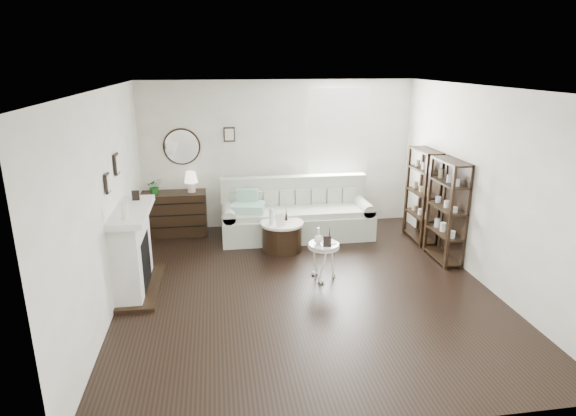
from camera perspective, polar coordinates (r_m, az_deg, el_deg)
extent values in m
plane|color=black|center=(6.79, 2.07, -9.35)|extent=(5.50, 5.50, 0.00)
plane|color=white|center=(6.09, 2.35, 14.03)|extent=(5.50, 5.50, 0.00)
plane|color=beige|center=(8.96, -1.10, 6.33)|extent=(5.00, 0.00, 5.00)
plane|color=beige|center=(3.81, 10.02, -9.29)|extent=(5.00, 0.00, 5.00)
plane|color=beige|center=(6.35, -20.56, 0.68)|extent=(0.00, 5.50, 5.50)
plane|color=beige|center=(7.20, 22.17, 2.36)|extent=(0.00, 5.50, 5.50)
cube|color=white|center=(9.10, 5.86, 8.02)|extent=(1.00, 0.02, 1.80)
cube|color=white|center=(9.04, 5.95, 7.96)|extent=(1.15, 0.02, 1.90)
cylinder|color=silver|center=(8.84, -12.49, 7.10)|extent=(0.60, 0.03, 0.60)
cube|color=black|center=(8.79, -6.98, 8.65)|extent=(0.20, 0.03, 0.26)
cube|color=silver|center=(6.85, -17.99, -4.97)|extent=(0.34, 1.20, 1.10)
cube|color=black|center=(6.90, -17.63, -6.12)|extent=(0.30, 0.65, 0.70)
cube|color=silver|center=(6.65, -18.01, -0.40)|extent=(0.44, 1.35, 0.08)
cube|color=black|center=(7.04, -16.95, -8.92)|extent=(0.50, 1.40, 0.05)
cylinder|color=silver|center=(6.19, -18.76, -0.32)|extent=(0.08, 0.08, 0.22)
cube|color=black|center=(7.00, -17.61, 1.43)|extent=(0.10, 0.03, 0.14)
cube|color=black|center=(6.23, -20.62, 2.77)|extent=(0.03, 0.18, 0.24)
cube|color=black|center=(6.83, -19.66, 4.92)|extent=(0.03, 0.22, 0.28)
cube|color=black|center=(8.58, 15.64, 1.44)|extent=(0.30, 0.80, 1.60)
cylinder|color=tan|center=(8.44, 16.04, -0.85)|extent=(0.08, 0.08, 0.11)
cylinder|color=tan|center=(8.65, 15.37, -0.35)|extent=(0.08, 0.08, 0.11)
cylinder|color=tan|center=(8.87, 14.73, 0.13)|extent=(0.08, 0.08, 0.11)
cylinder|color=tan|center=(8.33, 16.27, 1.77)|extent=(0.08, 0.08, 0.11)
cylinder|color=tan|center=(8.54, 15.58, 2.21)|extent=(0.08, 0.08, 0.11)
cylinder|color=tan|center=(8.77, 14.93, 2.63)|extent=(0.08, 0.08, 0.11)
cylinder|color=tan|center=(8.23, 16.50, 4.45)|extent=(0.08, 0.08, 0.11)
cylinder|color=tan|center=(8.45, 15.80, 4.83)|extent=(0.08, 0.08, 0.11)
cylinder|color=tan|center=(8.68, 15.13, 5.19)|extent=(0.08, 0.08, 0.11)
cube|color=black|center=(7.81, 18.28, -0.34)|extent=(0.30, 0.80, 1.60)
cylinder|color=tan|center=(7.67, 18.77, -2.90)|extent=(0.08, 0.08, 0.11)
cylinder|color=tan|center=(7.88, 17.96, -2.29)|extent=(0.08, 0.08, 0.11)
cylinder|color=tan|center=(8.09, 17.19, -1.71)|extent=(0.08, 0.08, 0.11)
cylinder|color=tan|center=(7.55, 19.06, -0.04)|extent=(0.08, 0.08, 0.11)
cylinder|color=tan|center=(7.76, 18.23, 0.50)|extent=(0.08, 0.08, 0.11)
cylinder|color=tan|center=(7.98, 17.44, 1.01)|extent=(0.08, 0.08, 0.11)
cylinder|color=tan|center=(7.45, 19.35, 2.90)|extent=(0.08, 0.08, 0.11)
cylinder|color=tan|center=(7.67, 18.50, 3.36)|extent=(0.08, 0.08, 0.11)
cylinder|color=tan|center=(7.88, 17.70, 3.80)|extent=(0.08, 0.08, 0.11)
cube|color=#ADB8A4|center=(8.57, 1.06, -2.05)|extent=(2.64, 0.92, 0.43)
cube|color=#ADB8A4|center=(8.45, 1.10, -0.43)|extent=(2.29, 0.73, 0.10)
cube|color=#ADB8A4|center=(8.78, 0.68, 1.21)|extent=(2.64, 0.20, 0.81)
cube|color=#ADB8A4|center=(8.44, -7.00, -2.11)|extent=(0.22, 0.86, 0.53)
cube|color=#ADB8A4|center=(8.82, 8.77, -1.33)|extent=(0.22, 0.86, 0.53)
cube|color=#299765|center=(8.30, -4.76, 0.06)|extent=(0.63, 0.55, 0.14)
cube|color=brown|center=(9.05, 8.06, -1.42)|extent=(0.56, 0.32, 0.35)
cube|color=black|center=(8.88, -13.37, -0.64)|extent=(1.16, 0.48, 0.77)
cube|color=black|center=(8.70, -13.41, -2.24)|extent=(1.12, 0.01, 0.02)
cube|color=black|center=(8.63, -13.51, -0.90)|extent=(1.12, 0.01, 0.02)
cube|color=black|center=(8.57, -13.61, 0.45)|extent=(1.12, 0.01, 0.01)
imported|color=#1A5C1A|center=(8.72, -15.53, 2.49)|extent=(0.30, 0.27, 0.28)
cylinder|color=black|center=(7.95, -0.72, -3.50)|extent=(0.65, 0.65, 0.45)
cylinder|color=silver|center=(7.87, -0.73, -1.82)|extent=(0.71, 0.71, 0.04)
cylinder|color=silver|center=(6.87, 4.26, -4.34)|extent=(0.43, 0.43, 0.03)
cylinder|color=silver|center=(6.88, 4.25, -4.64)|extent=(0.44, 0.44, 0.02)
cylinder|color=silver|center=(6.97, 4.21, -6.40)|extent=(0.03, 0.03, 0.50)
cylinder|color=silver|center=(7.72, -1.96, -0.77)|extent=(0.08, 0.08, 0.33)
cube|color=white|center=(7.66, -0.92, -1.42)|extent=(0.16, 0.10, 0.20)
cube|color=black|center=(6.73, 4.66, -3.97)|extent=(0.12, 0.06, 0.15)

